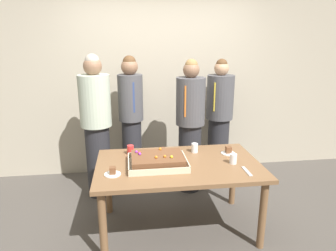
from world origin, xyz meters
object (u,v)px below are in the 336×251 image
(party_table, at_px, (178,171))
(plated_slice_near_left, at_px, (228,151))
(person_green_shirt_behind, at_px, (190,125))
(sheet_cake, at_px, (157,161))
(drink_cup_nearest, at_px, (195,148))
(person_far_right_suit, at_px, (96,126))
(plated_slice_far_left, at_px, (162,152))
(person_striped_tie_right, at_px, (219,118))
(drink_cup_far_end, at_px, (131,150))
(drink_cup_middle, at_px, (233,159))
(cake_server_utensil, at_px, (247,171))
(person_serving_front, at_px, (131,119))
(plated_slice_near_right, at_px, (113,172))

(party_table, relative_size, plated_slice_near_left, 10.74)
(party_table, height_order, person_green_shirt_behind, person_green_shirt_behind)
(sheet_cake, bearing_deg, plated_slice_near_left, 15.11)
(drink_cup_nearest, distance_m, person_far_right_suit, 1.23)
(drink_cup_nearest, bearing_deg, plated_slice_far_left, 178.17)
(plated_slice_far_left, distance_m, person_green_shirt_behind, 0.70)
(person_striped_tie_right, bearing_deg, drink_cup_far_end, -15.34)
(plated_slice_far_left, distance_m, person_far_right_suit, 0.94)
(plated_slice_near_left, bearing_deg, drink_cup_middle, -98.42)
(cake_server_utensil, distance_m, person_serving_front, 1.76)
(party_table, xyz_separation_m, plated_slice_far_left, (-0.13, 0.29, 0.10))
(cake_server_utensil, relative_size, person_green_shirt_behind, 0.12)
(cake_server_utensil, bearing_deg, drink_cup_middle, 107.44)
(plated_slice_far_left, xyz_separation_m, drink_cup_far_end, (-0.34, 0.02, 0.03))
(plated_slice_near_left, xyz_separation_m, cake_server_utensil, (0.02, -0.47, -0.02))
(drink_cup_middle, xyz_separation_m, person_far_right_suit, (-1.39, 0.93, 0.13))
(plated_slice_near_right, relative_size, plated_slice_far_left, 1.00)
(drink_cup_nearest, xyz_separation_m, person_serving_front, (-0.66, 0.85, 0.12))
(plated_slice_near_right, xyz_separation_m, person_striped_tie_right, (1.41, 1.39, 0.10))
(person_far_right_suit, bearing_deg, sheet_cake, -0.01)
(drink_cup_far_end, distance_m, person_far_right_suit, 0.69)
(plated_slice_near_left, relative_size, plated_slice_near_right, 1.00)
(person_green_shirt_behind, xyz_separation_m, person_striped_tie_right, (0.49, 0.36, -0.02))
(plated_slice_far_left, bearing_deg, party_table, -66.30)
(person_far_right_suit, bearing_deg, drink_cup_far_end, -0.72)
(sheet_cake, bearing_deg, person_serving_front, 101.19)
(sheet_cake, bearing_deg, person_green_shirt_behind, 60.13)
(person_green_shirt_behind, bearing_deg, cake_server_utensil, 45.24)
(drink_cup_nearest, relative_size, cake_server_utensil, 0.50)
(sheet_cake, distance_m, person_green_shirt_behind, 1.00)
(plated_slice_near_left, distance_m, person_striped_tie_right, 1.04)
(drink_cup_far_end, relative_size, person_green_shirt_behind, 0.06)
(plated_slice_near_left, distance_m, drink_cup_far_end, 1.04)
(person_serving_front, bearing_deg, person_green_shirt_behind, 57.18)
(drink_cup_far_end, bearing_deg, plated_slice_near_right, -109.19)
(drink_cup_middle, height_order, person_serving_front, person_serving_front)
(drink_cup_far_end, distance_m, cake_server_utensil, 1.21)
(drink_cup_nearest, distance_m, drink_cup_middle, 0.47)
(drink_cup_middle, height_order, person_far_right_suit, person_far_right_suit)
(party_table, height_order, plated_slice_far_left, plated_slice_far_left)
(party_table, relative_size, plated_slice_near_right, 10.74)
(sheet_cake, distance_m, plated_slice_near_right, 0.45)
(cake_server_utensil, height_order, person_far_right_suit, person_far_right_suit)
(drink_cup_nearest, bearing_deg, person_serving_front, 127.80)
(cake_server_utensil, xyz_separation_m, person_serving_front, (-1.04, 1.41, 0.17))
(person_green_shirt_behind, bearing_deg, person_serving_front, -81.76)
(sheet_cake, distance_m, person_striped_tie_right, 1.58)
(sheet_cake, xyz_separation_m, drink_cup_nearest, (0.43, 0.30, 0.00))
(plated_slice_near_left, relative_size, drink_cup_middle, 1.50)
(person_serving_front, bearing_deg, person_far_right_suit, -68.03)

